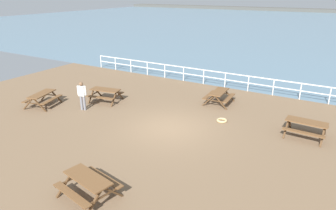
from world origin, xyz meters
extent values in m
cube|color=brown|center=(0.00, 0.00, -0.10)|extent=(30.00, 24.00, 0.20)
cube|color=slate|center=(0.00, 52.75, 0.00)|extent=(142.00, 90.00, 0.01)
cube|color=#4C4C47|center=(0.00, 95.75, 0.00)|extent=(142.00, 6.00, 1.80)
cube|color=white|center=(0.00, 7.75, 1.05)|extent=(23.00, 0.06, 0.06)
cube|color=white|center=(0.00, 7.75, 0.58)|extent=(23.00, 0.05, 0.05)
cylinder|color=white|center=(-11.50, 7.75, 0.53)|extent=(0.07, 0.07, 1.05)
cylinder|color=white|center=(-9.86, 7.75, 0.53)|extent=(0.07, 0.07, 1.05)
cylinder|color=white|center=(-8.21, 7.75, 0.53)|extent=(0.07, 0.07, 1.05)
cylinder|color=white|center=(-6.57, 7.75, 0.53)|extent=(0.07, 0.07, 1.05)
cylinder|color=white|center=(-4.93, 7.75, 0.53)|extent=(0.07, 0.07, 1.05)
cylinder|color=white|center=(-3.29, 7.75, 0.53)|extent=(0.07, 0.07, 1.05)
cylinder|color=white|center=(-1.64, 7.75, 0.53)|extent=(0.07, 0.07, 1.05)
cylinder|color=white|center=(0.00, 7.75, 0.53)|extent=(0.07, 0.07, 1.05)
cylinder|color=white|center=(1.64, 7.75, 0.53)|extent=(0.07, 0.07, 1.05)
cylinder|color=white|center=(3.29, 7.75, 0.53)|extent=(0.07, 0.07, 1.05)
cylinder|color=white|center=(4.93, 7.75, 0.53)|extent=(0.07, 0.07, 1.05)
cylinder|color=white|center=(6.57, 7.75, 0.53)|extent=(0.07, 0.07, 1.05)
cube|color=brown|center=(-5.31, 1.35, 0.75)|extent=(1.90, 1.03, 0.05)
cube|color=brown|center=(-5.43, 1.96, 0.45)|extent=(1.82, 0.59, 0.04)
cube|color=brown|center=(-5.20, 0.74, 0.45)|extent=(1.82, 0.59, 0.04)
cube|color=#50351E|center=(-4.62, 1.87, 0.38)|extent=(0.23, 0.79, 0.79)
cube|color=#50351E|center=(-4.48, 1.13, 0.38)|extent=(0.23, 0.79, 0.79)
cube|color=#50351E|center=(-4.55, 1.50, 0.42)|extent=(0.34, 1.48, 0.04)
cube|color=#50351E|center=(-6.15, 1.57, 0.38)|extent=(0.23, 0.79, 0.79)
cube|color=#50351E|center=(-6.01, 0.84, 0.38)|extent=(0.23, 0.79, 0.79)
cube|color=#50351E|center=(-6.08, 1.21, 0.42)|extent=(0.34, 1.48, 0.04)
cube|color=brown|center=(5.94, 2.41, 0.75)|extent=(1.82, 0.76, 0.05)
cube|color=brown|center=(5.96, 3.03, 0.45)|extent=(1.81, 0.32, 0.04)
cube|color=brown|center=(5.92, 1.79, 0.45)|extent=(1.81, 0.32, 0.04)
cube|color=#50351E|center=(6.73, 2.76, 0.38)|extent=(0.11, 0.79, 0.79)
cube|color=#50351E|center=(6.71, 2.01, 0.38)|extent=(0.11, 0.79, 0.79)
cube|color=#50351E|center=(6.72, 2.39, 0.42)|extent=(0.11, 1.50, 0.04)
cube|color=#50351E|center=(5.17, 2.82, 0.38)|extent=(0.11, 0.79, 0.79)
cube|color=#50351E|center=(5.15, 2.07, 0.38)|extent=(0.11, 0.79, 0.79)
cube|color=#50351E|center=(5.16, 2.44, 0.42)|extent=(0.11, 1.50, 0.04)
cube|color=brown|center=(0.43, -5.98, 0.75)|extent=(1.90, 1.02, 0.05)
cube|color=brown|center=(0.54, -5.37, 0.45)|extent=(1.82, 0.59, 0.04)
cube|color=brown|center=(0.31, -6.59, 0.45)|extent=(1.82, 0.59, 0.04)
cube|color=#50351E|center=(1.27, -5.76, 0.38)|extent=(0.23, 0.79, 0.79)
cube|color=#50351E|center=(1.13, -6.50, 0.38)|extent=(0.23, 0.79, 0.79)
cube|color=#50351E|center=(1.20, -6.13, 0.42)|extent=(0.34, 1.49, 0.04)
cube|color=#50351E|center=(-0.27, -5.47, 0.38)|extent=(0.23, 0.79, 0.79)
cube|color=#50351E|center=(-0.41, -6.21, 0.38)|extent=(0.23, 0.79, 0.79)
cube|color=#50351E|center=(-0.34, -5.84, 0.42)|extent=(0.34, 1.49, 0.04)
cube|color=brown|center=(-7.98, -1.14, 0.75)|extent=(1.15, 1.92, 0.05)
cube|color=brown|center=(-8.58, -1.30, 0.45)|extent=(0.72, 1.81, 0.04)
cube|color=brown|center=(-7.38, -0.97, 0.45)|extent=(0.72, 1.81, 0.04)
cube|color=#50351E|center=(-8.55, -0.48, 0.38)|extent=(0.79, 0.28, 0.79)
cube|color=#50351E|center=(-7.82, -0.29, 0.38)|extent=(0.79, 0.28, 0.79)
cube|color=#50351E|center=(-8.19, -0.38, 0.42)|extent=(1.46, 0.45, 0.04)
cube|color=#50351E|center=(-8.14, -1.99, 0.38)|extent=(0.79, 0.28, 0.79)
cube|color=#50351E|center=(-7.42, -1.79, 0.38)|extent=(0.79, 0.28, 0.79)
cube|color=#50351E|center=(-7.78, -1.89, 0.42)|extent=(1.46, 0.45, 0.04)
cube|color=brown|center=(0.83, 4.52, 0.75)|extent=(0.80, 1.84, 0.05)
cube|color=brown|center=(0.21, 4.49, 0.45)|extent=(0.36, 1.81, 0.04)
cube|color=brown|center=(1.45, 4.56, 0.45)|extent=(0.36, 1.81, 0.04)
cube|color=#50351E|center=(0.41, 5.28, 0.38)|extent=(0.80, 0.12, 0.79)
cube|color=#50351E|center=(1.16, 5.32, 0.38)|extent=(0.80, 0.12, 0.79)
cube|color=#50351E|center=(0.78, 5.30, 0.42)|extent=(1.50, 0.14, 0.04)
cube|color=#50351E|center=(0.49, 3.72, 0.38)|extent=(0.80, 0.12, 0.79)
cube|color=#50351E|center=(1.24, 3.77, 0.38)|extent=(0.80, 0.12, 0.79)
cube|color=#50351E|center=(0.87, 3.74, 0.42)|extent=(1.50, 0.14, 0.04)
cylinder|color=slate|center=(-5.37, -0.37, 0.42)|extent=(0.14, 0.14, 0.85)
cylinder|color=slate|center=(-5.54, -0.43, 0.42)|extent=(0.14, 0.14, 0.85)
cube|color=white|center=(-5.45, -0.40, 1.14)|extent=(0.40, 0.32, 0.58)
cylinder|color=white|center=(-5.25, -0.32, 1.17)|extent=(0.09, 0.09, 0.52)
cylinder|color=white|center=(-5.66, -0.48, 1.17)|extent=(0.09, 0.09, 0.52)
sphere|color=brown|center=(-5.45, -0.40, 1.54)|extent=(0.23, 0.23, 0.23)
torus|color=tan|center=(1.97, 2.08, 0.06)|extent=(0.55, 0.55, 0.11)
camera|label=1|loc=(6.89, -11.81, 6.45)|focal=32.33mm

